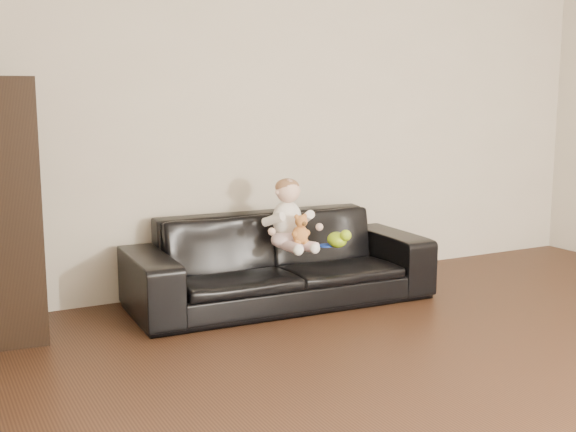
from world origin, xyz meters
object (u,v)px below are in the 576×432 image
teddy_bear (301,230)px  toy_green (337,240)px  sofa (280,260)px  cabinet (5,210)px  toy_rattle (334,240)px  toy_blue_disc (326,246)px  baby (289,218)px

teddy_bear → toy_green: teddy_bear is taller
sofa → cabinet: size_ratio=1.36×
toy_green → sofa: bearing=146.5°
teddy_bear → toy_rattle: size_ratio=2.84×
sofa → toy_blue_disc: size_ratio=22.90×
baby → toy_blue_disc: size_ratio=5.29×
baby → toy_rattle: (0.33, -0.02, -0.17)m
sofa → baby: (0.01, -0.11, 0.30)m
cabinet → toy_blue_disc: (1.97, -0.25, -0.35)m
cabinet → baby: (1.71, -0.21, -0.15)m
teddy_bear → toy_rattle: bearing=22.3°
teddy_bear → sofa: bearing=96.6°
cabinet → teddy_bear: cabinet is taller
toy_rattle → teddy_bear: bearing=-159.6°
toy_green → toy_rattle: toy_green is taller
cabinet → teddy_bear: 1.77m
toy_green → toy_rattle: (0.02, 0.08, -0.02)m
cabinet → teddy_bear: (1.72, -0.35, -0.20)m
baby → toy_green: size_ratio=3.08×
sofa → cabinet: bearing=179.0°
toy_green → toy_rattle: bearing=72.8°
cabinet → toy_green: size_ratio=9.82×
teddy_bear → toy_rattle: teddy_bear is taller
cabinet → toy_rattle: cabinet is taller
toy_blue_disc → sofa: bearing=151.2°
cabinet → toy_rattle: size_ratio=21.88×
baby → teddy_bear: size_ratio=2.41×
baby → toy_rattle: 0.38m
toy_green → toy_blue_disc: bearing=127.9°
sofa → toy_green: size_ratio=13.32×
cabinet → toy_blue_disc: size_ratio=16.88×
cabinet → toy_green: (2.02, -0.31, -0.30)m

